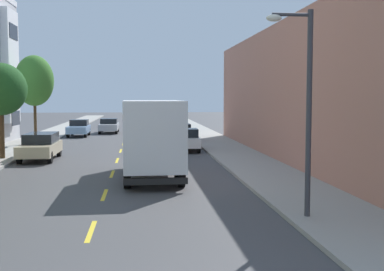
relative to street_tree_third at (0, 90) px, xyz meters
The scene contains 16 objects.
ground_plane 10.58m from the street_tree_third, 49.25° to the left, with size 160.00×160.00×0.00m, color #424244.
sidewalk_left 6.72m from the street_tree_third, 97.35° to the left, with size 3.20×120.00×0.14m, color #99968E.
sidewalk_right 15.06m from the street_tree_third, 21.90° to the left, with size 3.20×120.00×0.14m, color #99968E.
lane_centerline_dashes 7.77m from the street_tree_third, 16.76° to the left, with size 0.14×47.20×0.01m.
apartment_block_opposite 20.26m from the street_tree_third, ahead, with size 10.00×36.00×7.58m, color #B27560.
street_tree_third is the anchor object (origin of this frame).
street_tree_farthest 9.05m from the street_tree_third, 90.00° to the left, with size 2.80×2.80×6.46m.
street_lamp 19.46m from the street_tree_third, 50.68° to the right, with size 1.35×0.28×5.87m.
delivery_box_truck 11.05m from the street_tree_third, 40.94° to the right, with size 2.55×7.15×3.41m.
parked_suv_teal 30.62m from the street_tree_third, 69.40° to the left, with size 1.96×4.81×1.93m.
parked_wagon_burgundy 15.28m from the street_tree_third, 44.43° to the left, with size 1.94×4.74×1.50m.
parked_hatchback_sky 17.63m from the street_tree_third, 82.88° to the left, with size 1.77×4.01×1.50m.
parked_hatchback_black 23.87m from the street_tree_third, 63.36° to the left, with size 1.81×4.03×1.50m.
parked_hatchback_white 11.83m from the street_tree_third, 20.63° to the left, with size 1.82×4.04×1.50m.
parked_wagon_champagne 3.78m from the street_tree_third, ahead, with size 1.86×4.72×1.50m.
moving_silver_sedan 21.93m from the street_tree_third, 77.76° to the left, with size 1.80×4.50×1.43m.
Camera 1 is at (1.35, -6.36, 3.57)m, focal length 47.06 mm.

